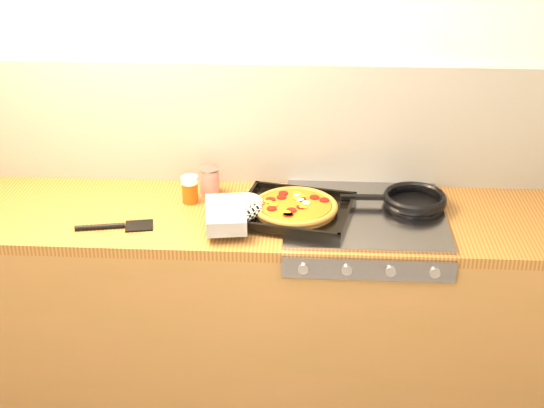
# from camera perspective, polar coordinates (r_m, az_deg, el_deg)

# --- Properties ---
(room_shell) EXTENTS (3.20, 3.20, 3.20)m
(room_shell) POSITION_cam_1_polar(r_m,az_deg,el_deg) (3.05, -1.55, 5.99)
(room_shell) COLOR white
(room_shell) RESTS_ON ground
(counter_run) EXTENTS (3.20, 0.62, 0.90)m
(counter_run) POSITION_cam_1_polar(r_m,az_deg,el_deg) (3.11, -1.83, -8.07)
(counter_run) COLOR brown
(counter_run) RESTS_ON ground
(stovetop) EXTENTS (0.60, 0.56, 0.02)m
(stovetop) POSITION_cam_1_polar(r_m,az_deg,el_deg) (2.88, 7.00, -0.80)
(stovetop) COLOR gray
(stovetop) RESTS_ON counter_run
(pizza_on_tray) EXTENTS (0.57, 0.45, 0.07)m
(pizza_on_tray) POSITION_cam_1_polar(r_m,az_deg,el_deg) (2.81, 0.33, -0.38)
(pizza_on_tray) COLOR black
(pizza_on_tray) RESTS_ON stovetop
(frying_pan) EXTENTS (0.41, 0.25, 0.04)m
(frying_pan) POSITION_cam_1_polar(r_m,az_deg,el_deg) (2.95, 10.58, 0.29)
(frying_pan) COLOR black
(frying_pan) RESTS_ON stovetop
(tomato_can) EXTENTS (0.09, 0.09, 0.11)m
(tomato_can) POSITION_cam_1_polar(r_m,az_deg,el_deg) (3.02, -4.73, 1.71)
(tomato_can) COLOR #B00E11
(tomato_can) RESTS_ON counter_run
(juice_glass) EXTENTS (0.07, 0.07, 0.11)m
(juice_glass) POSITION_cam_1_polar(r_m,az_deg,el_deg) (2.96, -6.20, 1.12)
(juice_glass) COLOR #CA3F0B
(juice_glass) RESTS_ON counter_run
(wooden_spoon) EXTENTS (0.30, 0.06, 0.02)m
(wooden_spoon) POSITION_cam_1_polar(r_m,az_deg,el_deg) (3.01, 1.46, 0.74)
(wooden_spoon) COLOR #B8764E
(wooden_spoon) RESTS_ON counter_run
(black_spatula) EXTENTS (0.29, 0.11, 0.02)m
(black_spatula) POSITION_cam_1_polar(r_m,az_deg,el_deg) (2.83, -11.65, -1.66)
(black_spatula) COLOR black
(black_spatula) RESTS_ON counter_run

